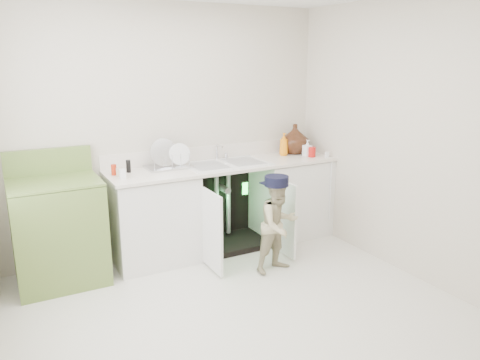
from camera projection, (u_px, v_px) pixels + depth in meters
name	position (u px, v px, depth m)	size (l,w,h in m)	color
ground	(233.00, 308.00, 3.77)	(3.50, 3.50, 0.00)	beige
room_shell	(232.00, 157.00, 3.46)	(6.00, 5.50, 1.26)	beige
counter_run	(229.00, 203.00, 4.95)	(2.44, 1.02, 1.24)	white
avocado_stove	(59.00, 230.00, 4.14)	(0.75, 0.65, 1.17)	olive
repair_worker	(279.00, 223.00, 4.35)	(0.49, 0.64, 0.92)	#C6B58E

